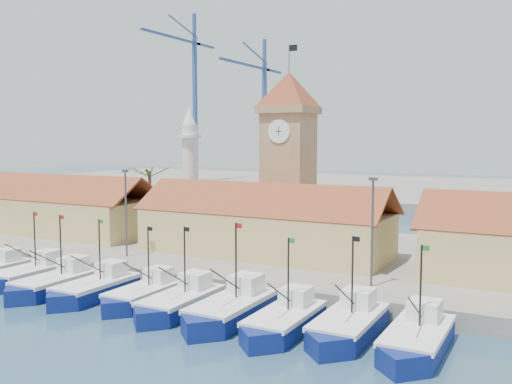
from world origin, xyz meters
The scene contains 20 objects.
ground centered at (0.00, 0.00, 0.00)m, with size 400.00×400.00×0.00m, color navy.
quay centered at (0.00, 24.00, 0.75)m, with size 140.00×32.00×1.50m, color gray.
terminal centered at (0.00, 110.00, 1.00)m, with size 240.00×80.00×2.00m, color gray.
boat_1 centered at (-16.61, 3.41, 0.74)m, with size 3.44×9.43×7.14m.
boat_2 centered at (-11.82, 2.11, 0.75)m, with size 3.52×9.65×7.30m.
boat_3 centered at (-7.51, 2.45, 0.74)m, with size 3.45×9.45×7.15m.
boat_4 centered at (-2.68, 3.09, 0.70)m, with size 3.26×8.93×6.76m.
boat_5 centered at (1.43, 2.44, 0.74)m, with size 3.45×9.44×7.15m.
boat_6 centered at (6.00, 2.55, 0.80)m, with size 3.75×10.28×7.78m.
boat_7 centered at (10.61, 2.10, 0.73)m, with size 3.41×9.33×7.06m.
boat_8 centered at (14.94, 3.26, 0.76)m, with size 3.55×9.74×7.37m.
boat_9 centered at (19.72, 2.69, 0.75)m, with size 3.50×9.60×7.26m.
hall_left centered at (-32.00, 20.00, 3.99)m, with size 31.20×10.13×7.61m.
hall_center centered at (0.00, 20.00, 3.99)m, with size 27.04×10.13×7.61m.
clock_tower centered at (0.00, 26.00, 11.96)m, with size 5.80×5.80×22.70m.
minaret centered at (-15.00, 28.00, 9.73)m, with size 3.00×3.00×16.30m.
palm_tree centered at (-20.00, 26.00, 6.25)m, with size 5.60×5.03×8.39m.
lamp_posts centered at (0.50, 12.00, 6.48)m, with size 80.70×0.25×9.03m.
crane_blue_far centered at (-63.98, 100.65, 27.82)m, with size 1.00×33.10×46.49m.
crane_blue_near centered at (-45.04, 106.36, 23.64)m, with size 1.00×33.59×38.86m.
Camera 1 is at (27.21, -33.27, 13.60)m, focal length 40.00 mm.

